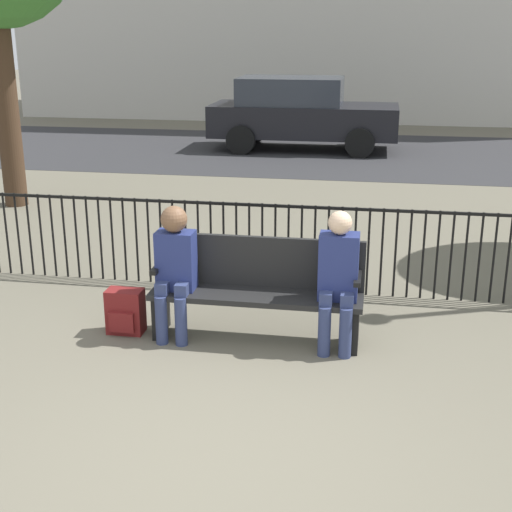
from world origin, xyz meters
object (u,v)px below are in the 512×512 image
object	(u,v)px
seated_person_0	(175,264)
park_bench	(258,285)
backpack	(125,312)
parked_car_0	(300,112)
seated_person_1	(338,274)

from	to	relation	value
seated_person_0	park_bench	bearing A→B (deg)	10.04
seated_person_0	backpack	distance (m)	0.70
park_bench	seated_person_0	size ratio (longest dim) A/B	1.55
parked_car_0	seated_person_0	bearing A→B (deg)	-89.69
seated_person_0	backpack	bearing A→B (deg)	-179.94
park_bench	seated_person_0	world-z (taller)	seated_person_0
seated_person_0	parked_car_0	size ratio (longest dim) A/B	0.29
park_bench	parked_car_0	xyz separation A→B (m)	(-0.78, 10.37, 0.34)
park_bench	parked_car_0	size ratio (longest dim) A/B	0.45
seated_person_0	seated_person_1	size ratio (longest dim) A/B	0.98
seated_person_1	backpack	bearing A→B (deg)	-179.96
seated_person_0	backpack	xyz separation A→B (m)	(-0.49, -0.00, -0.49)
backpack	parked_car_0	world-z (taller)	parked_car_0
backpack	parked_car_0	xyz separation A→B (m)	(0.43, 10.50, 0.64)
seated_person_1	seated_person_0	bearing A→B (deg)	-179.97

